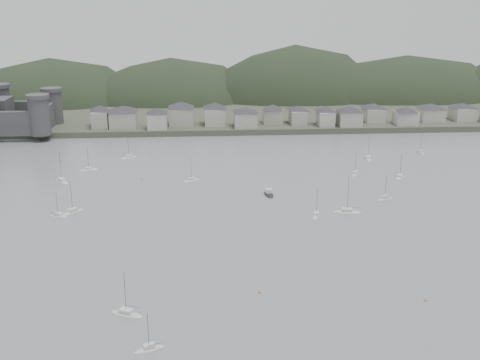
{
  "coord_description": "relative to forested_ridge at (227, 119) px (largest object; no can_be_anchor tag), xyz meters",
  "views": [
    {
      "loc": [
        -13.9,
        -125.09,
        68.67
      ],
      "look_at": [
        0.0,
        75.0,
        6.0
      ],
      "focal_mm": 44.29,
      "sensor_mm": 36.0,
      "label": 1
    }
  ],
  "objects": [
    {
      "name": "far_shore_land",
      "position": [
        -4.83,
        25.6,
        12.78
      ],
      "size": [
        900.0,
        250.0,
        3.0
      ],
      "primitive_type": "cube",
      "color": "#383D2D",
      "rests_on": "ground"
    },
    {
      "name": "mooring_buoys",
      "position": [
        -11.83,
        -214.74,
        11.43
      ],
      "size": [
        178.09,
        130.64,
        0.7
      ],
      "color": "#B3703B",
      "rests_on": "ground"
    },
    {
      "name": "moored_fleet",
      "position": [
        -8.92,
        -192.89,
        11.46
      ],
      "size": [
        262.76,
        160.6,
        13.44
      ],
      "color": "beige",
      "rests_on": "ground"
    },
    {
      "name": "ground",
      "position": [
        -4.83,
        -269.4,
        11.28
      ],
      "size": [
        900.0,
        900.0,
        0.0
      ],
      "primitive_type": "plane",
      "color": "slate",
      "rests_on": "ground"
    },
    {
      "name": "waterfront_town",
      "position": [
        45.75,
        -86.06,
        19.95
      ],
      "size": [
        451.48,
        28.46,
        12.92
      ],
      "color": "gray",
      "rests_on": "far_shore_land"
    },
    {
      "name": "motor_launch_far",
      "position": [
        5.62,
        -193.79,
        11.57
      ],
      "size": [
        3.78,
        8.44,
        3.95
      ],
      "rotation": [
        0.0,
        0.0,
        3.25
      ],
      "color": "black",
      "rests_on": "ground"
    },
    {
      "name": "forested_ridge",
      "position": [
        0.0,
        0.0,
        0.0
      ],
      "size": [
        851.55,
        103.94,
        102.57
      ],
      "color": "black",
      "rests_on": "ground"
    }
  ]
}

